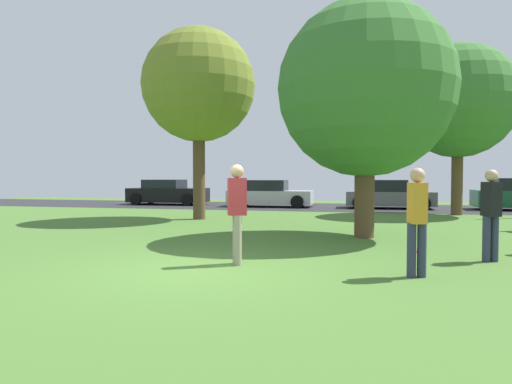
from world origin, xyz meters
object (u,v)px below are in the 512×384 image
Objects in this scene: maple_tree_far at (365,90)px; person_catcher at (237,209)px; person_bystander at (417,217)px; oak_tree_right at (199,86)px; parked_car_black at (168,193)px; oak_tree_center at (458,101)px; person_walking at (491,211)px; parked_car_silver at (269,195)px; frisbee_disc at (419,251)px; parked_car_grey at (389,195)px.

maple_tree_far is 3.39× the size of person_catcher.
person_bystander is (3.00, -0.32, -0.05)m from person_catcher.
person_bystander is at bearing -50.76° from oak_tree_right.
maple_tree_far is at bearing -46.81° from parked_car_black.
person_walking is (-1.48, -10.66, -3.68)m from oak_tree_center.
parked_car_silver is at bearing 113.52° from maple_tree_far.
frisbee_disc is 17.87m from parked_car_black.
person_catcher is 0.41× the size of parked_car_black.
frisbee_disc is (-1.14, 0.82, -0.93)m from person_walking.
maple_tree_far is 3.56× the size of person_walking.
parked_car_silver is (1.17, 7.20, -4.25)m from oak_tree_right.
oak_tree_right is at bearing 26.54° from person_bystander.
frisbee_disc is at bearing 8.88° from person_catcher.
frisbee_disc is (-2.62, -9.85, -4.61)m from oak_tree_center.
oak_tree_right is 1.62× the size of parked_car_black.
maple_tree_far is (5.90, -3.67, -1.09)m from oak_tree_right.
person_bystander is at bearing 118.52° from person_walking.
parked_car_grey is at bearing 2.22° from parked_car_silver.
person_walking is at bearing -38.64° from oak_tree_right.
parked_car_black is 11.93m from parked_car_grey.
person_catcher is 15.67m from parked_car_grey.
person_bystander is 0.40× the size of parked_car_black.
parked_car_black is at bearing 133.19° from maple_tree_far.
oak_tree_right is 1.61× the size of parked_car_silver.
oak_tree_center reaches higher than parked_car_grey.
oak_tree_center is 13.19m from person_bystander.
parked_car_grey is (7.13, 7.43, -4.24)m from oak_tree_right.
parked_car_grey reaches higher than frisbee_disc.
maple_tree_far reaches higher than parked_car_grey.
oak_tree_right is 11.25m from person_bystander.
maple_tree_far reaches higher than person_bystander.
person_bystander reaches higher than person_walking.
frisbee_disc is 0.06× the size of parked_car_silver.
parked_car_black is (-14.41, 3.56, -3.97)m from oak_tree_center.
person_catcher is 3.02m from person_bystander.
maple_tree_far is at bearing 38.02° from person_catcher.
maple_tree_far reaches higher than person_walking.
person_catcher is at bearing -61.46° from parked_car_black.
person_walking is at bearing -85.85° from parked_car_grey.
maple_tree_far is 1.39× the size of parked_car_silver.
parked_car_grey is at bearing 127.24° from oak_tree_center.
parked_car_black is at bearing 131.34° from frisbee_disc.
maple_tree_far is at bearing -31.91° from oak_tree_right.
parked_car_silver is at bearing 7.00° from person_bystander.
person_bystander is 6.32× the size of frisbee_disc.
parked_car_grey is at bearing 46.17° from oak_tree_right.
person_catcher is (-2.23, -4.17, -2.79)m from maple_tree_far.
person_catcher is 4.67m from person_walking.
person_catcher is at bearing 71.21° from person_bystander.
oak_tree_center is 15.37m from parked_car_black.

